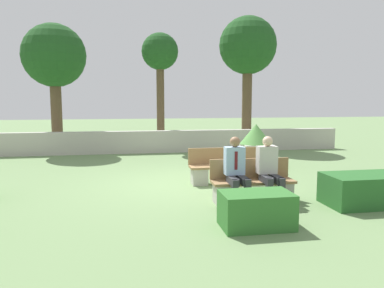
% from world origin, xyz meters
% --- Properties ---
extents(ground_plane, '(60.00, 60.00, 0.00)m').
position_xyz_m(ground_plane, '(0.00, 0.00, 0.00)').
color(ground_plane, '#6B8956').
extents(perimeter_wall, '(14.21, 0.30, 0.83)m').
position_xyz_m(perimeter_wall, '(0.00, 5.39, 0.42)').
color(perimeter_wall, '#B7B2A8').
rests_on(perimeter_wall, ground_plane).
extents(bench_front, '(1.64, 0.49, 0.84)m').
position_xyz_m(bench_front, '(1.16, -1.80, 0.31)').
color(bench_front, '#937047').
rests_on(bench_front, ground_plane).
extents(bench_left_side, '(1.74, 0.48, 0.84)m').
position_xyz_m(bench_left_side, '(1.06, -0.07, 0.32)').
color(bench_left_side, '#937047').
rests_on(bench_left_side, ground_plane).
extents(person_seated_man, '(0.38, 0.64, 1.31)m').
position_xyz_m(person_seated_man, '(0.78, -1.94, 0.72)').
color(person_seated_man, '#333338').
rests_on(person_seated_man, ground_plane).
extents(person_seated_woman, '(0.38, 0.64, 1.31)m').
position_xyz_m(person_seated_woman, '(1.44, -1.94, 0.71)').
color(person_seated_woman, '#333338').
rests_on(person_seated_woman, ground_plane).
extents(hedge_block_near_right, '(1.12, 0.69, 0.56)m').
position_xyz_m(hedge_block_near_right, '(0.74, -3.22, 0.28)').
color(hedge_block_near_right, '#33702D').
rests_on(hedge_block_near_right, ground_plane).
extents(hedge_block_mid_right, '(2.15, 0.90, 0.60)m').
position_xyz_m(hedge_block_mid_right, '(3.54, -2.38, 0.30)').
color(hedge_block_mid_right, '#286028').
rests_on(hedge_block_mid_right, ground_plane).
extents(planter_corner_left, '(0.91, 0.91, 1.32)m').
position_xyz_m(planter_corner_left, '(2.36, 1.41, 0.70)').
color(planter_corner_left, '#B7B2A8').
rests_on(planter_corner_left, ground_plane).
extents(tree_leftmost, '(2.38, 2.38, 4.85)m').
position_xyz_m(tree_leftmost, '(-3.92, 6.38, 3.58)').
color(tree_leftmost, brown).
rests_on(tree_leftmost, ground_plane).
extents(tree_center_left, '(1.44, 1.44, 4.60)m').
position_xyz_m(tree_center_left, '(0.07, 6.22, 3.67)').
color(tree_center_left, brown).
rests_on(tree_center_left, ground_plane).
extents(tree_center_right, '(2.36, 2.36, 5.40)m').
position_xyz_m(tree_center_right, '(3.71, 6.40, 4.11)').
color(tree_center_right, brown).
rests_on(tree_center_right, ground_plane).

